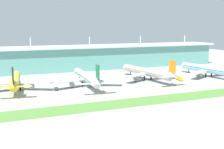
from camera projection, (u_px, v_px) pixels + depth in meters
ground_plane at (140, 90)px, 203.46m from camera, size 600.00×600.00×0.00m
terminal_building at (88, 57)px, 299.84m from camera, size 288.00×34.00×32.46m
airliner_nearest at (15, 81)px, 200.83m from camera, size 48.36×60.56×18.90m
airliner_near_middle at (86, 77)px, 214.63m from camera, size 48.63×67.51×18.90m
airliner_far_middle at (147, 72)px, 239.44m from camera, size 48.54×70.11×18.90m
airliner_farthest at (208, 69)px, 255.27m from camera, size 48.63×67.15×18.90m
taxiway_stripe_west at (34, 102)px, 171.14m from camera, size 28.00×0.70×0.04m
taxiway_stripe_mid_west at (91, 96)px, 184.50m from camera, size 28.00×0.70×0.04m
taxiway_stripe_centre at (140, 92)px, 197.86m from camera, size 28.00×0.70×0.04m
taxiway_stripe_mid_east at (183, 87)px, 211.22m from camera, size 28.00×0.70×0.04m
taxiway_stripe_east at (220, 84)px, 224.58m from camera, size 28.00×0.70×0.04m
grass_verge at (164, 99)px, 177.87m from camera, size 300.00×18.00×0.10m
fuel_truck at (180, 78)px, 238.39m from camera, size 4.00×7.58×4.95m
pushback_tug at (56, 89)px, 201.79m from camera, size 3.27×4.80×1.85m
safety_cone_left_wingtip at (160, 85)px, 216.92m from camera, size 0.56×0.56×0.70m
safety_cone_nose_front at (149, 85)px, 217.48m from camera, size 0.56×0.56×0.70m
safety_cone_right_wingtip at (169, 83)px, 225.68m from camera, size 0.56×0.56×0.70m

